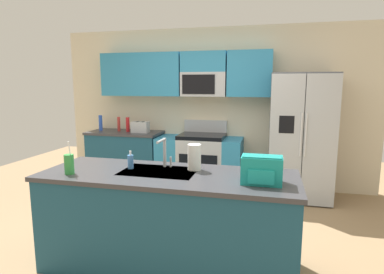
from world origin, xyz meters
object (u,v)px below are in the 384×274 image
object	(u,v)px
range_oven	(200,162)
toaster	(140,127)
bottle_blue	(101,123)
backpack	(262,169)
pepper_mill	(119,124)
soap_dispenser	(131,161)
refrigerator	(301,137)
bottle_red	(128,124)
paper_towel_roll	(194,157)
sink_faucet	(164,150)
drink_cup_green	(69,164)

from	to	relation	value
range_oven	toaster	size ratio (longest dim) A/B	4.86
bottle_blue	backpack	size ratio (longest dim) A/B	0.82
pepper_mill	soap_dispenser	bearing A→B (deg)	-61.00
bottle_blue	pepper_mill	bearing A→B (deg)	-1.66
refrigerator	range_oven	bearing A→B (deg)	177.31
refrigerator	bottle_red	world-z (taller)	refrigerator
toaster	soap_dispenser	bearing A→B (deg)	-69.29
soap_dispenser	backpack	size ratio (longest dim) A/B	0.53
range_oven	soap_dispenser	size ratio (longest dim) A/B	8.00
refrigerator	toaster	size ratio (longest dim) A/B	6.61
range_oven	bottle_red	world-z (taller)	bottle_red
refrigerator	bottle_red	distance (m)	2.78
paper_towel_roll	backpack	world-z (taller)	paper_towel_roll
bottle_blue	paper_towel_roll	size ratio (longest dim) A/B	1.10
range_oven	backpack	bearing A→B (deg)	-66.74
toaster	paper_towel_roll	world-z (taller)	paper_towel_roll
soap_dispenser	bottle_red	bearing A→B (deg)	115.68
bottle_red	backpack	bearing A→B (deg)	-46.58
toaster	paper_towel_roll	xyz separation A→B (m)	(1.42, -2.09, 0.03)
bottle_blue	sink_faucet	bearing A→B (deg)	-48.54
bottle_red	refrigerator	bearing A→B (deg)	-1.36
bottle_red	sink_faucet	xyz separation A→B (m)	(1.37, -2.13, 0.05)
range_oven	backpack	world-z (taller)	backpack
pepper_mill	drink_cup_green	xyz separation A→B (m)	(0.80, -2.55, -0.03)
soap_dispenser	drink_cup_green	bearing A→B (deg)	-146.16
sink_faucet	soap_dispenser	bearing A→B (deg)	-158.23
range_oven	toaster	xyz separation A→B (m)	(-1.00, -0.05, 0.55)
pepper_mill	paper_towel_roll	bearing A→B (deg)	-49.38
range_oven	soap_dispenser	world-z (taller)	range_oven
toaster	backpack	xyz separation A→B (m)	(2.04, -2.37, 0.03)
pepper_mill	bottle_red	bearing A→B (deg)	-1.13
pepper_mill	soap_dispenser	world-z (taller)	pepper_mill
range_oven	drink_cup_green	world-z (taller)	drink_cup_green
pepper_mill	backpack	distance (m)	3.45
soap_dispenser	paper_towel_roll	world-z (taller)	paper_towel_roll
drink_cup_green	pepper_mill	bearing A→B (deg)	107.37
range_oven	bottle_blue	distance (m)	1.86
drink_cup_green	soap_dispenser	xyz separation A→B (m)	(0.45, 0.30, -0.02)
bottle_blue	paper_towel_roll	bearing A→B (deg)	-44.57
bottle_blue	drink_cup_green	distance (m)	2.80
range_oven	toaster	bearing A→B (deg)	-177.00
bottle_red	bottle_blue	world-z (taller)	bottle_blue
toaster	bottle_red	size ratio (longest dim) A/B	1.16
toaster	bottle_red	xyz separation A→B (m)	(-0.25, 0.05, 0.03)
pepper_mill	bottle_red	xyz separation A→B (m)	(0.17, -0.00, -0.00)
bottle_blue	backpack	distance (m)	3.72
refrigerator	pepper_mill	bearing A→B (deg)	178.65
drink_cup_green	refrigerator	bearing A→B (deg)	49.03
sink_faucet	drink_cup_green	size ratio (longest dim) A/B	0.96
toaster	backpack	size ratio (longest dim) A/B	0.88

